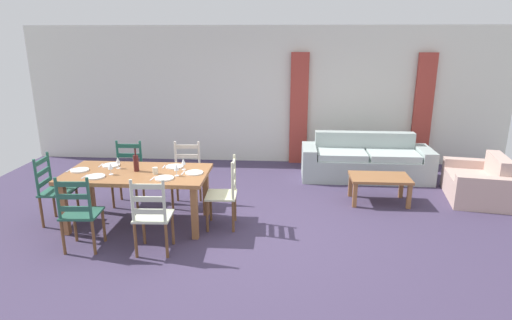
% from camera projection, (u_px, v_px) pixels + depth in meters
% --- Properties ---
extents(ground_plane, '(9.60, 9.60, 0.02)m').
position_uv_depth(ground_plane, '(251.00, 228.00, 5.76)').
color(ground_plane, '#403551').
extents(wall_far, '(9.60, 0.16, 2.70)m').
position_uv_depth(wall_far, '(264.00, 95.00, 8.55)').
color(wall_far, silver).
rests_on(wall_far, ground_plane).
extents(curtain_panel_left, '(0.35, 0.08, 2.20)m').
position_uv_depth(curtain_panel_left, '(299.00, 109.00, 8.43)').
color(curtain_panel_left, '#A43C33').
rests_on(curtain_panel_left, ground_plane).
extents(curtain_panel_right, '(0.35, 0.08, 2.20)m').
position_uv_depth(curtain_panel_right, '(423.00, 111.00, 8.27)').
color(curtain_panel_right, '#A43C33').
rests_on(curtain_panel_right, ground_plane).
extents(dining_table, '(1.90, 0.96, 0.75)m').
position_uv_depth(dining_table, '(137.00, 178.00, 5.69)').
color(dining_table, '#956038').
rests_on(dining_table, ground_plane).
extents(dining_chair_near_left, '(0.45, 0.43, 0.96)m').
position_uv_depth(dining_chair_near_left, '(80.00, 213.00, 5.03)').
color(dining_chair_near_left, '#265847').
rests_on(dining_chair_near_left, ground_plane).
extents(dining_chair_near_right, '(0.44, 0.42, 0.96)m').
position_uv_depth(dining_chair_near_right, '(152.00, 216.00, 4.96)').
color(dining_chair_near_right, beige).
rests_on(dining_chair_near_right, ground_plane).
extents(dining_chair_far_left, '(0.43, 0.41, 0.96)m').
position_uv_depth(dining_chair_far_left, '(128.00, 173.00, 6.49)').
color(dining_chair_far_left, '#215B4B').
rests_on(dining_chair_far_left, ground_plane).
extents(dining_chair_far_right, '(0.43, 0.41, 0.96)m').
position_uv_depth(dining_chair_far_right, '(187.00, 174.00, 6.45)').
color(dining_chair_far_right, beige).
rests_on(dining_chair_far_right, ground_plane).
extents(dining_chair_head_west, '(0.42, 0.44, 0.96)m').
position_uv_depth(dining_chair_head_west, '(54.00, 190.00, 5.80)').
color(dining_chair_head_west, '#265C4A').
rests_on(dining_chair_head_west, ground_plane).
extents(dining_chair_head_east, '(0.42, 0.44, 0.96)m').
position_uv_depth(dining_chair_head_east, '(225.00, 193.00, 5.67)').
color(dining_chair_head_east, beige).
rests_on(dining_chair_head_east, ground_plane).
extents(dinner_plate_near_left, '(0.24, 0.24, 0.02)m').
position_uv_depth(dinner_plate_near_left, '(96.00, 177.00, 5.46)').
color(dinner_plate_near_left, white).
rests_on(dinner_plate_near_left, dining_table).
extents(fork_near_left, '(0.02, 0.17, 0.01)m').
position_uv_depth(fork_near_left, '(84.00, 177.00, 5.47)').
color(fork_near_left, silver).
rests_on(fork_near_left, dining_table).
extents(dinner_plate_near_right, '(0.24, 0.24, 0.02)m').
position_uv_depth(dinner_plate_near_right, '(164.00, 178.00, 5.39)').
color(dinner_plate_near_right, white).
rests_on(dinner_plate_near_right, dining_table).
extents(fork_near_right, '(0.03, 0.17, 0.01)m').
position_uv_depth(fork_near_right, '(153.00, 178.00, 5.41)').
color(fork_near_right, silver).
rests_on(fork_near_right, dining_table).
extents(dinner_plate_far_left, '(0.24, 0.24, 0.02)m').
position_uv_depth(dinner_plate_far_left, '(111.00, 165.00, 5.93)').
color(dinner_plate_far_left, white).
rests_on(dinner_plate_far_left, dining_table).
extents(fork_far_left, '(0.03, 0.17, 0.01)m').
position_uv_depth(fork_far_left, '(101.00, 165.00, 5.95)').
color(fork_far_left, silver).
rests_on(fork_far_left, dining_table).
extents(dinner_plate_far_right, '(0.24, 0.24, 0.02)m').
position_uv_depth(dinner_plate_far_right, '(174.00, 167.00, 5.87)').
color(dinner_plate_far_right, white).
rests_on(dinner_plate_far_right, dining_table).
extents(fork_far_right, '(0.03, 0.17, 0.01)m').
position_uv_depth(fork_far_right, '(164.00, 167.00, 5.88)').
color(fork_far_right, silver).
rests_on(fork_far_right, dining_table).
extents(dinner_plate_head_west, '(0.24, 0.24, 0.02)m').
position_uv_depth(dinner_plate_head_west, '(80.00, 170.00, 5.72)').
color(dinner_plate_head_west, white).
rests_on(dinner_plate_head_west, dining_table).
extents(fork_head_west, '(0.02, 0.17, 0.01)m').
position_uv_depth(fork_head_west, '(69.00, 170.00, 5.73)').
color(fork_head_west, silver).
rests_on(fork_head_west, dining_table).
extents(dinner_plate_head_east, '(0.24, 0.24, 0.02)m').
position_uv_depth(dinner_plate_head_east, '(194.00, 173.00, 5.61)').
color(dinner_plate_head_east, white).
rests_on(dinner_plate_head_east, dining_table).
extents(fork_head_east, '(0.02, 0.17, 0.01)m').
position_uv_depth(fork_head_east, '(183.00, 173.00, 5.62)').
color(fork_head_east, silver).
rests_on(fork_head_east, dining_table).
extents(wine_bottle, '(0.07, 0.07, 0.32)m').
position_uv_depth(wine_bottle, '(136.00, 163.00, 5.68)').
color(wine_bottle, '#471919').
rests_on(wine_bottle, dining_table).
extents(wine_glass_near_left, '(0.06, 0.06, 0.16)m').
position_uv_depth(wine_glass_near_left, '(110.00, 166.00, 5.53)').
color(wine_glass_near_left, white).
rests_on(wine_glass_near_left, dining_table).
extents(wine_glass_near_right, '(0.06, 0.06, 0.16)m').
position_uv_depth(wine_glass_near_right, '(176.00, 168.00, 5.48)').
color(wine_glass_near_right, white).
rests_on(wine_glass_near_right, dining_table).
extents(wine_glass_far_left, '(0.06, 0.06, 0.16)m').
position_uv_depth(wine_glass_far_left, '(118.00, 161.00, 5.79)').
color(wine_glass_far_left, white).
rests_on(wine_glass_far_left, dining_table).
extents(wine_glass_far_right, '(0.06, 0.06, 0.16)m').
position_uv_depth(wine_glass_far_right, '(183.00, 162.00, 5.73)').
color(wine_glass_far_right, white).
rests_on(wine_glass_far_right, dining_table).
extents(coffee_cup_primary, '(0.07, 0.07, 0.09)m').
position_uv_depth(coffee_cup_primary, '(155.00, 171.00, 5.57)').
color(coffee_cup_primary, beige).
rests_on(coffee_cup_primary, dining_table).
extents(couch, '(2.28, 0.81, 0.80)m').
position_uv_depth(couch, '(365.00, 162.00, 7.73)').
color(couch, '#9EACA9').
rests_on(couch, ground_plane).
extents(coffee_table, '(0.90, 0.56, 0.42)m').
position_uv_depth(coffee_table, '(380.00, 180.00, 6.55)').
color(coffee_table, '#956038').
rests_on(coffee_table, ground_plane).
extents(armchair_upholstered, '(0.98, 1.27, 0.72)m').
position_uv_depth(armchair_upholstered, '(480.00, 184.00, 6.70)').
color(armchair_upholstered, '#C6A599').
rests_on(armchair_upholstered, ground_plane).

